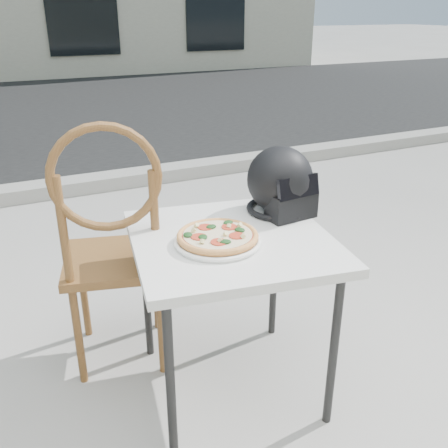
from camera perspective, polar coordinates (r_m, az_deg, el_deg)
name	(u,v)px	position (r m, az deg, el deg)	size (l,w,h in m)	color
ground	(233,422)	(2.11, 1.07, -21.71)	(80.00, 80.00, 0.00)	#9C9994
street_asphalt	(32,113)	(8.49, -21.11, 11.76)	(30.00, 8.00, 0.00)	black
curb	(82,185)	(4.61, -15.93, 4.34)	(30.00, 0.25, 0.12)	gray
cafe_table_main	(231,252)	(1.92, 0.86, -3.17)	(0.86, 0.86, 0.70)	silver
plate	(218,241)	(1.83, -0.73, -1.98)	(0.33, 0.33, 0.02)	white
pizza	(218,236)	(1.82, -0.74, -1.34)	(0.38, 0.38, 0.04)	#E09952
helmet	(281,184)	(2.09, 6.53, 4.57)	(0.30, 0.31, 0.28)	black
cafe_chair_main	(112,238)	(2.10, -12.64, -1.59)	(0.53, 0.53, 1.13)	brown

